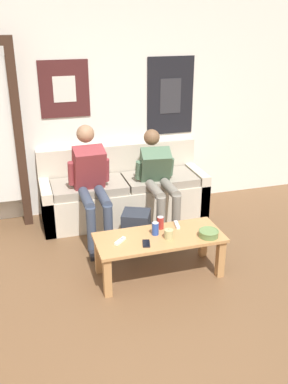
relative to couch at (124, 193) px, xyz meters
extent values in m
plane|color=brown|center=(-0.22, -2.62, -0.30)|extent=(18.00, 18.00, 0.00)
cube|color=white|center=(-0.22, 0.35, 0.98)|extent=(10.00, 0.05, 2.55)
cube|color=#471E1E|center=(-0.60, 0.31, 1.25)|extent=(0.57, 0.01, 0.65)
cube|color=silver|center=(-0.60, 0.31, 1.25)|extent=(0.26, 0.01, 0.29)
cube|color=black|center=(0.70, 0.31, 1.10)|extent=(0.60, 0.01, 0.95)
cube|color=#2D2D33|center=(0.70, 0.31, 1.10)|extent=(0.27, 0.01, 0.43)
cube|color=#382319|center=(-1.16, 0.12, 0.73)|extent=(0.10, 0.10, 2.05)
cube|color=beige|center=(0.00, 0.26, 0.13)|extent=(2.00, 0.13, 0.85)
cube|color=beige|center=(0.00, -0.09, -0.09)|extent=(2.00, 0.57, 0.42)
cube|color=beige|center=(-0.94, -0.09, -0.03)|extent=(0.12, 0.57, 0.54)
cube|color=beige|center=(0.94, -0.09, -0.03)|extent=(0.12, 0.57, 0.54)
cube|color=gray|center=(-0.44, -0.09, 0.17)|extent=(0.86, 0.53, 0.10)
cube|color=gray|center=(0.44, -0.09, 0.17)|extent=(0.86, 0.53, 0.10)
cube|color=#B27F4C|center=(0.00, -1.37, 0.10)|extent=(1.21, 0.51, 0.03)
cube|color=#B27F4C|center=(-0.55, -1.17, -0.10)|extent=(0.07, 0.07, 0.39)
cube|color=#B27F4C|center=(0.56, -1.17, -0.10)|extent=(0.07, 0.07, 0.39)
cube|color=#B27F4C|center=(-0.55, -1.57, -0.10)|extent=(0.07, 0.07, 0.39)
cube|color=#B27F4C|center=(0.56, -1.57, -0.10)|extent=(0.07, 0.07, 0.39)
cylinder|color=#384256|center=(-0.54, -0.54, 0.22)|extent=(0.11, 0.46, 0.11)
cylinder|color=#384256|center=(-0.54, -0.78, -0.03)|extent=(0.10, 0.10, 0.49)
cube|color=#232328|center=(-0.54, -0.85, -0.27)|extent=(0.11, 0.25, 0.05)
cylinder|color=#384256|center=(-0.36, -0.54, 0.22)|extent=(0.11, 0.46, 0.11)
cylinder|color=#384256|center=(-0.36, -0.78, -0.03)|extent=(0.10, 0.10, 0.49)
cube|color=#232328|center=(-0.36, -0.85, -0.27)|extent=(0.11, 0.25, 0.05)
cube|color=maroon|center=(-0.45, -0.24, 0.46)|extent=(0.36, 0.37, 0.54)
sphere|color=#9E7556|center=(-0.45, -0.13, 0.83)|extent=(0.20, 0.20, 0.20)
cylinder|color=maroon|center=(-0.65, -0.23, 0.42)|extent=(0.08, 0.12, 0.28)
cylinder|color=maroon|center=(-0.26, -0.23, 0.42)|extent=(0.08, 0.12, 0.28)
cylinder|color=gray|center=(0.24, -0.52, 0.22)|extent=(0.11, 0.42, 0.11)
cylinder|color=gray|center=(0.24, -0.73, -0.03)|extent=(0.10, 0.10, 0.49)
cube|color=#232328|center=(0.24, -0.80, -0.27)|extent=(0.11, 0.25, 0.05)
cylinder|color=gray|center=(0.42, -0.52, 0.22)|extent=(0.11, 0.42, 0.11)
cylinder|color=gray|center=(0.42, -0.73, -0.03)|extent=(0.10, 0.10, 0.49)
cube|color=#232328|center=(0.42, -0.80, -0.27)|extent=(0.11, 0.25, 0.05)
cube|color=#4C6B51|center=(0.33, -0.23, 0.41)|extent=(0.38, 0.40, 0.46)
sphere|color=brown|center=(0.33, -0.10, 0.71)|extent=(0.19, 0.19, 0.19)
cylinder|color=#4C6B51|center=(0.13, -0.22, 0.37)|extent=(0.08, 0.12, 0.23)
cylinder|color=#4C6B51|center=(0.52, -0.22, 0.37)|extent=(0.08, 0.12, 0.23)
cube|color=#282D38|center=(-0.05, -0.74, -0.10)|extent=(0.37, 0.36, 0.39)
cube|color=#282D38|center=(-0.10, -0.85, -0.19)|extent=(0.22, 0.17, 0.17)
cylinder|color=#607F47|center=(0.45, -1.51, 0.15)|extent=(0.18, 0.18, 0.06)
torus|color=#607F47|center=(0.45, -1.51, 0.18)|extent=(0.19, 0.19, 0.02)
cylinder|color=tan|center=(0.07, -1.43, 0.16)|extent=(0.08, 0.08, 0.09)
cylinder|color=black|center=(0.07, -1.43, 0.21)|extent=(0.00, 0.00, 0.01)
cylinder|color=#28479E|center=(-0.02, -1.32, 0.18)|extent=(0.07, 0.07, 0.12)
cylinder|color=silver|center=(-0.02, -1.32, 0.24)|extent=(0.06, 0.06, 0.00)
cylinder|color=maroon|center=(0.06, -1.22, 0.18)|extent=(0.07, 0.07, 0.12)
cylinder|color=silver|center=(0.06, -1.22, 0.24)|extent=(0.06, 0.06, 0.00)
cube|color=white|center=(0.24, -1.22, 0.13)|extent=(0.06, 0.15, 0.02)
cylinder|color=#333842|center=(0.24, -1.19, 0.14)|extent=(0.01, 0.01, 0.00)
cube|color=white|center=(-0.38, -1.37, 0.13)|extent=(0.13, 0.12, 0.02)
cylinder|color=#333842|center=(-0.35, -1.35, 0.14)|extent=(0.01, 0.01, 0.00)
cube|color=black|center=(-0.16, -1.47, 0.12)|extent=(0.10, 0.15, 0.01)
cube|color=black|center=(-0.16, -1.47, 0.13)|extent=(0.09, 0.14, 0.00)
camera|label=1|loc=(-1.15, -4.73, 2.07)|focal=40.00mm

